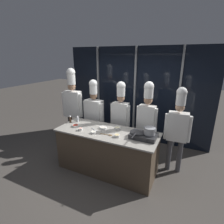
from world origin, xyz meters
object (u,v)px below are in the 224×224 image
Objects in this scene: portable_stove at (144,136)px; prep_bowl_ginger at (117,136)px; frying_pan at (138,131)px; squeeze_bottle_clear at (77,119)px; prep_bowl_onion at (103,127)px; stock_pot at (150,131)px; serving_spoon_slotted at (109,135)px; chef_head at (73,103)px; chef_sous at (94,112)px; chef_apprentice at (178,125)px; serving_spoon_solid at (95,130)px; chef_line at (121,114)px; squeeze_bottle_soy at (70,119)px; prep_bowl_garlic at (94,132)px; prep_bowl_shrimp at (81,129)px; prep_bowl_noodles at (117,128)px; prep_bowl_chili_flakes at (75,125)px; chef_pastry at (147,116)px.

portable_stove is 4.33× the size of prep_bowl_ginger.
prep_bowl_ginger is (-0.36, -0.18, -0.09)m from frying_pan.
squeeze_bottle_clear reaches higher than prep_bowl_onion.
prep_bowl_ginger is (-0.59, -0.19, -0.14)m from stock_pot.
chef_head is (-1.50, 0.82, 0.30)m from serving_spoon_slotted.
chef_apprentice is (2.06, -0.09, 0.02)m from chef_sous.
frying_pan is at bearing 154.28° from chef_head.
chef_sous reaches higher than serving_spoon_solid.
chef_line reaches higher than prep_bowl_ginger.
squeeze_bottle_soy reaches higher than portable_stove.
prep_bowl_garlic is 0.56× the size of serving_spoon_solid.
chef_line reaches higher than serving_spoon_slotted.
prep_bowl_ginger is at bearing -0.29° from serving_spoon_slotted.
prep_bowl_ginger is 0.06× the size of chef_sous.
prep_bowl_shrimp is 0.49m from prep_bowl_onion.
frying_pan is at bearing -5.98° from squeeze_bottle_clear.
frying_pan is (-0.11, -0.00, 0.07)m from portable_stove.
prep_bowl_noodles is 1.25m from chef_apprentice.
prep_bowl_chili_flakes is 0.73× the size of serving_spoon_solid.
portable_stove is 3.13× the size of squeeze_bottle_clear.
prep_bowl_onion is at bearing -6.97° from squeeze_bottle_clear.
chef_head reaches higher than chef_pastry.
chef_pastry reaches higher than prep_bowl_onion.
prep_bowl_ginger is 0.57× the size of serving_spoon_solid.
prep_bowl_shrimp is 0.05× the size of chef_pastry.
frying_pan is 4.82× the size of prep_bowl_garlic.
squeeze_bottle_clear is 1.17× the size of prep_bowl_noodles.
chef_sous is at bearing 72.74° from squeeze_bottle_clear.
prep_bowl_shrimp is 0.05× the size of chef_head.
prep_bowl_garlic is at bearing -13.80° from prep_bowl_chili_flakes.
prep_bowl_noodles is (-0.62, 0.16, -0.02)m from portable_stove.
prep_bowl_shrimp is at bearing 19.76° from chef_apprentice.
serving_spoon_slotted is (-0.77, -0.19, -0.16)m from stock_pot.
frying_pan is at bearing 134.55° from chef_line.
prep_bowl_onion is at bearing 15.02° from chef_apprentice.
prep_bowl_onion is 0.08× the size of chef_head.
chef_line is (-0.88, 0.67, 0.01)m from stock_pot.
chef_sous reaches higher than prep_bowl_noodles.
stock_pot is 1.75m from chef_sous.
frying_pan is 0.58m from serving_spoon_slotted.
squeeze_bottle_soy is 2.40m from chef_apprentice.
chef_sous reaches higher than prep_bowl_garlic.
prep_bowl_chili_flakes is 0.07× the size of chef_head.
serving_spoon_solid is (-0.37, 0.08, -0.00)m from serving_spoon_slotted.
chef_sous is (-1.62, 0.66, -0.05)m from stock_pot.
chef_head is at bearing 134.42° from prep_bowl_shrimp.
frying_pan reaches higher than prep_bowl_garlic.
chef_line is at bearing 138.97° from portable_stove.
serving_spoon_solid is at bearing -120.85° from prep_bowl_onion.
chef_head is 1.40m from chef_line.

